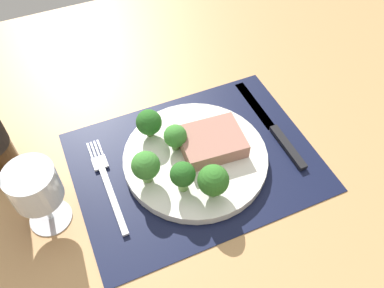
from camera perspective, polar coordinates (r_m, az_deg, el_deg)
ground_plane at (r=69.44cm, az=0.46°, el=-3.27°), size 140.00×110.00×3.00cm
placemat at (r=68.10cm, az=0.47°, el=-2.47°), size 40.00×30.15×0.30cm
plate at (r=67.34cm, az=0.48°, el=-1.99°), size 24.03×24.03×1.60cm
steak at (r=66.81cm, az=2.79°, el=0.34°), size 10.85×8.97×2.70cm
broccoli_near_fork at (r=65.44cm, az=-2.38°, el=1.09°), size 3.84×3.84×4.96cm
broccoli_front_edge at (r=67.58cm, az=-6.12°, el=3.04°), size 4.37×4.37×5.31cm
broccoli_near_steak at (r=60.12cm, az=-1.32°, el=-4.41°), size 3.90×3.90×5.67cm
broccoli_center at (r=61.39cm, az=-6.56°, el=-3.09°), size 4.47×4.47×5.95cm
broccoli_back_left at (r=59.71cm, az=3.02°, el=-5.18°), size 4.78×4.78×5.93cm
fork at (r=66.54cm, az=-11.90°, el=-5.43°), size 2.40×19.20×0.50cm
knife at (r=73.46cm, az=11.58°, el=2.04°), size 1.80×23.00×0.80cm
wine_glass at (r=59.50cm, az=-21.31°, el=-5.90°), size 7.04×7.04×11.79cm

